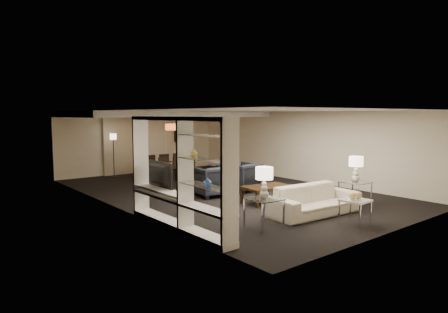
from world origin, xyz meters
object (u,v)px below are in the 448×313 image
chair_fl (148,167)px  vase_blue (207,182)px  sofa (315,200)px  coffee_table (267,194)px  armchair_left (212,181)px  television (157,175)px  chair_nm (180,169)px  floor_speaker (183,194)px  armchair_right (242,177)px  side_table_left (264,213)px  dining_table (171,171)px  vase_amber (194,153)px  chair_fr (175,164)px  table_lamp_left (264,183)px  chair_nr (194,167)px  floor_lamp (114,155)px  marble_table (355,212)px  pendant_light (172,127)px  chair_nl (166,170)px  chair_fm (162,165)px  side_table_right (355,193)px  table_lamp_right (356,169)px

chair_fl → vase_blue: bearing=64.6°
sofa → chair_fl: 7.42m
coffee_table → armchair_left: 1.81m
television → chair_nm: television is taller
sofa → floor_speaker: bearing=147.2°
armchair_right → vase_blue: size_ratio=6.02×
coffee_table → floor_speaker: size_ratio=1.26×
side_table_left → dining_table: 6.99m
vase_amber → chair_fr: 8.12m
armchair_right → table_lamp_left: bearing=50.2°
vase_blue → chair_nr: 7.32m
armchair_left → floor_speaker: size_ratio=0.94×
floor_speaker → chair_nm: floor_speaker is taller
coffee_table → armchair_left: size_ratio=1.34×
table_lamp_left → chair_fl: (1.22, 7.40, -0.50)m
side_table_left → floor_lamp: size_ratio=0.39×
television → coffee_table: bearing=-96.0°
sofa → marble_table: size_ratio=4.37×
sofa → vase_amber: size_ratio=14.80×
table_lamp_left → chair_nm: table_lamp_left is taller
coffee_table → floor_speaker: (-2.52, 0.29, 0.29)m
pendant_light → dining_table: size_ratio=0.30×
chair_nl → floor_lamp: floor_lamp is taller
armchair_left → chair_fm: 4.17m
floor_speaker → chair_fl: bearing=74.8°
marble_table → vase_amber: bearing=155.0°
vase_blue → chair_fl: bearing=69.8°
coffee_table → side_table_right: (1.70, -1.60, 0.07)m
sofa → armchair_right: size_ratio=2.45×
side_table_right → marble_table: 2.03m
table_lamp_left → chair_nl: size_ratio=0.76×
table_lamp_left → chair_nm: 6.39m
vase_blue → floor_lamp: size_ratio=0.10×
table_lamp_left → dining_table: size_ratio=0.40×
vase_blue → side_table_right: bearing=0.4°
table_lamp_right → dining_table: bearing=103.2°
armchair_right → chair_fr: 4.10m
side_table_right → chair_fm: (-1.58, 7.40, 0.14)m
table_lamp_right → armchair_left: bearing=124.9°
dining_table → chair_nm: 0.67m
side_table_right → vase_blue: 4.99m
table_lamp_left → chair_nl: 6.24m
chair_nm → chair_fr: bearing=61.6°
table_lamp_left → chair_nr: table_lamp_left is taller
marble_table → chair_nm: 7.21m
marble_table → chair_nm: bearing=89.1°
marble_table → table_lamp_right: bearing=32.9°
chair_nr → floor_speaker: bearing=-135.1°
table_lamp_right → dining_table: (-1.58, 6.75, -0.65)m
chair_nm → side_table_right: bearing=-79.1°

